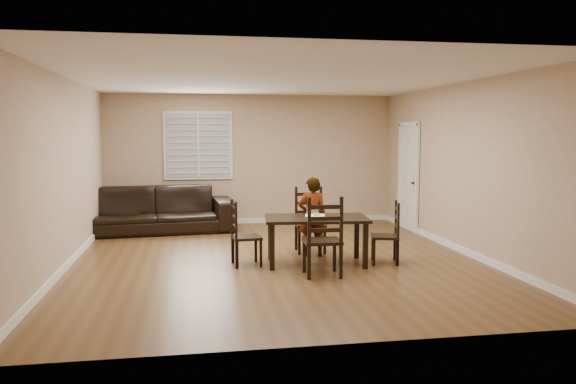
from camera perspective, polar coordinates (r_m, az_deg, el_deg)
The scene contains 11 objects.
ground at distance 8.56m, azimuth -1.25°, elevation -6.85°, with size 7.00×7.00×0.00m, color brown.
room at distance 8.52m, azimuth -1.21°, elevation 5.36°, with size 6.04×7.04×2.72m.
dining_table at distance 8.16m, azimuth 2.89°, elevation -3.19°, with size 1.55×0.97×0.69m.
chair_near at distance 9.12m, azimuth 2.15°, elevation -3.04°, with size 0.49×0.46×1.04m.
chair_far at distance 7.39m, azimuth 3.68°, elevation -5.01°, with size 0.50×0.47×1.08m.
chair_left at distance 8.11m, azimuth -5.04°, elevation -4.48°, with size 0.43×0.46×0.95m.
chair_right at distance 8.38m, azimuth 10.56°, elevation -4.33°, with size 0.47×0.49×0.91m.
child at distance 8.68m, azimuth 2.48°, elevation -2.53°, with size 0.45×0.29×1.23m, color gray.
napkin at distance 8.31m, azimuth 2.76°, elevation -2.38°, with size 0.28×0.28×0.00m, color beige.
donut at distance 8.31m, azimuth 2.89°, elevation -2.23°, with size 0.10×0.10×0.04m.
sofa at distance 11.10m, azimuth -13.35°, elevation -1.75°, with size 2.99×1.17×0.87m, color black.
Camera 1 is at (-1.21, -8.25, 1.90)m, focal length 35.00 mm.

